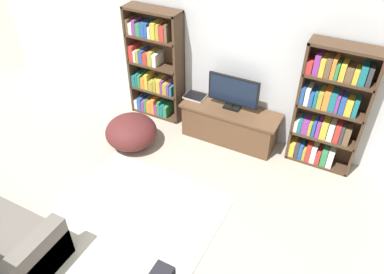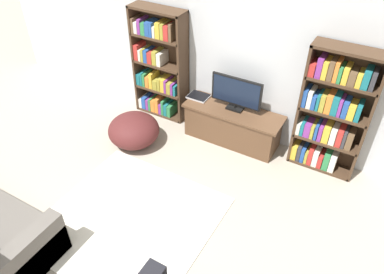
{
  "view_description": "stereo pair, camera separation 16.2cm",
  "coord_description": "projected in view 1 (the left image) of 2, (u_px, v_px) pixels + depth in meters",
  "views": [
    {
      "loc": [
        1.74,
        -0.34,
        3.56
      ],
      "look_at": [
        0.04,
        2.9,
        0.7
      ],
      "focal_mm": 35.0,
      "sensor_mm": 36.0,
      "label": 1
    },
    {
      "loc": [
        1.88,
        -0.26,
        3.56
      ],
      "look_at": [
        0.04,
        2.9,
        0.7
      ],
      "focal_mm": 35.0,
      "sensor_mm": 36.0,
      "label": 2
    }
  ],
  "objects": [
    {
      "name": "wall_back",
      "position": [
        233.0,
        50.0,
        5.21
      ],
      "size": [
        8.8,
        0.06,
        2.6
      ],
      "color": "silver",
      "rests_on": "ground_plane"
    },
    {
      "name": "tv_stand",
      "position": [
        230.0,
        124.0,
        5.58
      ],
      "size": [
        1.46,
        0.49,
        0.54
      ],
      "color": "brown",
      "rests_on": "ground_plane"
    },
    {
      "name": "television",
      "position": [
        233.0,
        92.0,
        5.29
      ],
      "size": [
        0.76,
        0.16,
        0.51
      ],
      "color": "black",
      "rests_on": "tv_stand"
    },
    {
      "name": "bookshelf_right",
      "position": [
        329.0,
        110.0,
        4.83
      ],
      "size": [
        0.87,
        0.3,
        1.76
      ],
      "color": "#422D1E",
      "rests_on": "ground_plane"
    },
    {
      "name": "bookshelf_left",
      "position": [
        155.0,
        66.0,
        5.81
      ],
      "size": [
        0.87,
        0.3,
        1.76
      ],
      "color": "#422D1E",
      "rests_on": "ground_plane"
    },
    {
      "name": "beanbag_ottoman",
      "position": [
        131.0,
        132.0,
        5.5
      ],
      "size": [
        0.76,
        0.76,
        0.47
      ],
      "primitive_type": "ellipsoid",
      "color": "#4C1E1E",
      "rests_on": "ground_plane"
    },
    {
      "name": "area_rug",
      "position": [
        132.0,
        223.0,
        4.46
      ],
      "size": [
        1.91,
        1.89,
        0.02
      ],
      "color": "beige",
      "rests_on": "ground_plane"
    },
    {
      "name": "laptop",
      "position": [
        195.0,
        96.0,
        5.68
      ],
      "size": [
        0.31,
        0.25,
        0.03
      ],
      "color": "#B7B7BC",
      "rests_on": "tv_stand"
    }
  ]
}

